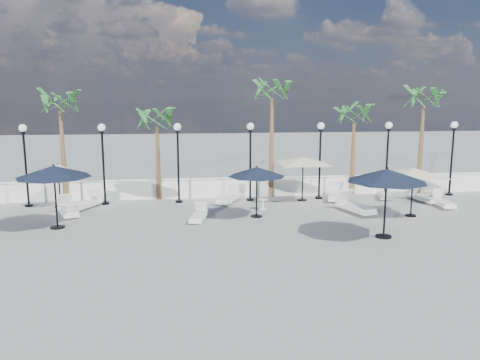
{
  "coord_description": "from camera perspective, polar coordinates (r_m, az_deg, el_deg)",
  "views": [
    {
      "loc": [
        -3.23,
        -15.92,
        5.06
      ],
      "look_at": [
        -0.82,
        3.94,
        1.5
      ],
      "focal_mm": 35.0,
      "sensor_mm": 36.0,
      "label": 1
    }
  ],
  "objects": [
    {
      "name": "lamppost_2",
      "position": [
        22.57,
        -7.57,
        3.47
      ],
      "size": [
        0.36,
        0.36,
        3.84
      ],
      "color": "black",
      "rests_on": "ground"
    },
    {
      "name": "palm_0",
      "position": [
        23.94,
        -21.09,
        8.17
      ],
      "size": [
        2.6,
        2.6,
        5.5
      ],
      "color": "brown",
      "rests_on": "ground"
    },
    {
      "name": "palm_3",
      "position": [
        24.83,
        13.78,
        7.24
      ],
      "size": [
        2.6,
        2.6,
        4.9
      ],
      "color": "brown",
      "rests_on": "ground"
    },
    {
      "name": "lamppost_6",
      "position": [
        26.42,
        24.49,
        3.61
      ],
      "size": [
        0.36,
        0.36,
        3.84
      ],
      "color": "black",
      "rests_on": "ground"
    },
    {
      "name": "side_table_0",
      "position": [
        21.65,
        -20.15,
        -3.31
      ],
      "size": [
        0.47,
        0.47,
        0.45
      ],
      "color": "white",
      "rests_on": "ground"
    },
    {
      "name": "parasol_cream_sq_a",
      "position": [
        23.05,
        7.7,
        2.76
      ],
      "size": [
        4.74,
        4.74,
        2.33
      ],
      "color": "black",
      "rests_on": "ground"
    },
    {
      "name": "parasol_navy_left",
      "position": [
        19.31,
        -21.75,
        0.94
      ],
      "size": [
        2.87,
        2.87,
        2.53
      ],
      "color": "black",
      "rests_on": "ground"
    },
    {
      "name": "palm_2",
      "position": [
        23.64,
        3.94,
        10.2
      ],
      "size": [
        2.6,
        2.6,
        6.1
      ],
      "color": "brown",
      "rests_on": "ground"
    },
    {
      "name": "lounger_4",
      "position": [
        21.42,
        13.89,
        -3.13
      ],
      "size": [
        1.32,
        2.25,
        0.8
      ],
      "rotation": [
        0.0,
        0.0,
        0.31
      ],
      "color": "white",
      "rests_on": "ground"
    },
    {
      "name": "side_table_2",
      "position": [
        25.11,
        21.99,
        -1.62
      ],
      "size": [
        0.48,
        0.48,
        0.47
      ],
      "color": "white",
      "rests_on": "ground"
    },
    {
      "name": "palm_4",
      "position": [
        26.34,
        21.5,
        8.68
      ],
      "size": [
        2.6,
        2.6,
        5.7
      ],
      "color": "brown",
      "rests_on": "ground"
    },
    {
      "name": "parasol_cream_sq_b",
      "position": [
        21.1,
        20.41,
        1.34
      ],
      "size": [
        4.49,
        4.49,
        2.25
      ],
      "color": "black",
      "rests_on": "ground"
    },
    {
      "name": "lounger_3",
      "position": [
        22.76,
        -1.4,
        -2.11
      ],
      "size": [
        1.42,
        2.1,
        0.75
      ],
      "rotation": [
        0.0,
        0.0,
        -0.43
      ],
      "color": "white",
      "rests_on": "ground"
    },
    {
      "name": "lamppost_3",
      "position": [
        22.8,
        1.27,
        3.62
      ],
      "size": [
        0.36,
        0.36,
        3.84
      ],
      "color": "black",
      "rests_on": "ground"
    },
    {
      "name": "ground",
      "position": [
        17.02,
        4.37,
        -7.24
      ],
      "size": [
        100.0,
        100.0,
        0.0
      ],
      "primitive_type": "plane",
      "color": "gray",
      "rests_on": "ground"
    },
    {
      "name": "lounger_5",
      "position": [
        23.85,
        11.43,
        -1.73
      ],
      "size": [
        1.19,
        2.15,
        0.77
      ],
      "rotation": [
        0.0,
        0.0,
        -0.27
      ],
      "color": "white",
      "rests_on": "ground"
    },
    {
      "name": "lounger_2",
      "position": [
        19.52,
        -5.08,
        -4.36
      ],
      "size": [
        0.87,
        1.69,
        0.6
      ],
      "rotation": [
        0.0,
        0.0,
        -0.23
      ],
      "color": "white",
      "rests_on": "ground"
    },
    {
      "name": "palm_1",
      "position": [
        23.29,
        -10.1,
        6.72
      ],
      "size": [
        2.6,
        2.6,
        4.7
      ],
      "color": "brown",
      "rests_on": "ground"
    },
    {
      "name": "lounger_7",
      "position": [
        23.86,
        23.48,
        -2.45
      ],
      "size": [
        0.79,
        1.83,
        0.66
      ],
      "rotation": [
        0.0,
        0.0,
        -0.12
      ],
      "color": "white",
      "rests_on": "ground"
    },
    {
      "name": "lamppost_4",
      "position": [
        23.55,
        9.75,
        3.68
      ],
      "size": [
        0.36,
        0.36,
        3.84
      ],
      "color": "black",
      "rests_on": "ground"
    },
    {
      "name": "lamppost_1",
      "position": [
        22.88,
        -16.38,
        3.24
      ],
      "size": [
        0.36,
        0.36,
        3.84
      ],
      "color": "black",
      "rests_on": "ground"
    },
    {
      "name": "lounger_0",
      "position": [
        22.65,
        -18.33,
        -2.71
      ],
      "size": [
        1.36,
        2.01,
        0.72
      ],
      "rotation": [
        0.0,
        0.0,
        -0.43
      ],
      "color": "white",
      "rests_on": "ground"
    },
    {
      "name": "parasol_cream_small",
      "position": [
        23.1,
        -21.29,
        1.2
      ],
      "size": [
        1.68,
        1.68,
        2.07
      ],
      "color": "black",
      "rests_on": "ground"
    },
    {
      "name": "balustrade",
      "position": [
        24.09,
        0.92,
        -0.9
      ],
      "size": [
        26.0,
        0.3,
        1.01
      ],
      "color": "white",
      "rests_on": "ground"
    },
    {
      "name": "parasol_navy_mid",
      "position": [
        19.7,
        2.04,
        0.98
      ],
      "size": [
        2.47,
        2.47,
        2.21
      ],
      "color": "black",
      "rests_on": "ground"
    },
    {
      "name": "lounger_8",
      "position": [
        24.79,
        17.16,
        -1.63
      ],
      "size": [
        1.0,
        1.8,
        0.64
      ],
      "rotation": [
        0.0,
        0.0,
        -0.28
      ],
      "color": "white",
      "rests_on": "ground"
    },
    {
      "name": "lounger_6",
      "position": [
        24.61,
        21.42,
        -1.92
      ],
      "size": [
        0.93,
        1.95,
        0.7
      ],
      "rotation": [
        0.0,
        0.0,
        0.18
      ],
      "color": "white",
      "rests_on": "ground"
    },
    {
      "name": "lounger_1",
      "position": [
        21.59,
        -20.24,
        -3.44
      ],
      "size": [
        1.31,
        2.02,
        0.72
      ],
      "rotation": [
        0.0,
        0.0,
        0.4
      ],
      "color": "white",
      "rests_on": "ground"
    },
    {
      "name": "side_table_1",
      "position": [
        21.39,
        2.84,
        -2.83
      ],
      "size": [
        0.48,
        0.48,
        0.47
      ],
      "color": "white",
      "rests_on": "ground"
    },
    {
      "name": "parasol_navy_right",
      "position": [
        17.51,
        17.47,
        0.49
      ],
      "size": [
        2.9,
        2.9,
        2.6
      ],
      "color": "black",
      "rests_on": "ground"
    },
    {
      "name": "lamppost_0",
      "position": [
        23.71,
        -24.76,
        2.95
      ],
      "size": [
        0.36,
        0.36,
        3.84
      ],
      "color": "black",
      "rests_on": "ground"
    },
    {
      "name": "lamppost_5",
      "position": [
        24.78,
        17.55,
        3.67
      ],
      "size": [
        0.36,
        0.36,
        3.84
      ],
      "color": "black",
      "rests_on": "ground"
    }
  ]
}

